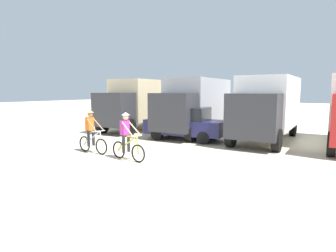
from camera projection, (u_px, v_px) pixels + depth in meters
name	position (u px, v px, depth m)	size (l,w,h in m)	color
ground_plane	(126.00, 172.00, 9.16)	(120.00, 120.00, 0.00)	beige
box_truck_tan_camper	(141.00, 102.00, 19.18)	(2.83, 6.90, 3.35)	#CCB78E
box_truck_grey_hauler	(195.00, 103.00, 17.08)	(2.73, 6.87, 3.35)	#9E9EA3
box_truck_avon_van	(267.00, 105.00, 14.75)	(2.54, 6.81, 3.35)	white
sedan_parked	(186.00, 124.00, 14.99)	(4.37, 2.23, 1.76)	#1E1E4C
cyclist_orange_shirt	(91.00, 133.00, 11.81)	(1.73, 0.52, 1.82)	black
cyclist_cowboy_hat	(127.00, 138.00, 10.57)	(1.73, 0.52, 1.82)	black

